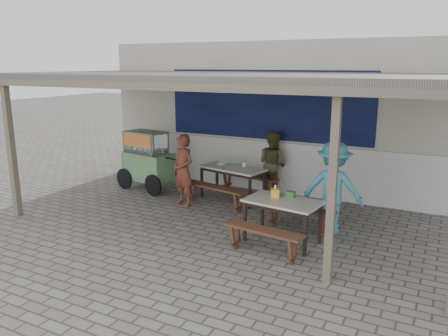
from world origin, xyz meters
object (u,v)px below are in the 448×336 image
bench_left_street (215,191)px  condiment_jar (244,164)px  table_right (283,205)px  condiment_bowl (222,164)px  table_left (232,171)px  vendor_cart (147,158)px  patron_street_side (183,170)px  bench_right_street (263,236)px  patron_wall_side (273,164)px  tissue_box (275,193)px  bench_left_wall (248,179)px  donation_box (291,194)px  patron_right_table (333,188)px  bench_right_wall (299,213)px

bench_left_street → condiment_jar: 0.97m
table_right → condiment_bowl: (-2.15, 1.89, 0.11)m
table_left → vendor_cart: vendor_cart is taller
patron_street_side → bench_right_street: bearing=-14.0°
patron_wall_side → bench_right_street: bearing=130.4°
tissue_box → condiment_jar: size_ratio=1.47×
table_right → patron_street_side: size_ratio=0.85×
bench_left_wall → patron_street_side: size_ratio=1.02×
table_right → condiment_bowl: 2.86m
condiment_jar → table_right: bearing=-50.4°
bench_left_street → donation_box: bearing=-14.3°
tissue_box → bench_left_street: bearing=149.2°
bench_right_street → condiment_jar: bearing=127.7°
bench_left_wall → bench_right_street: bearing=-51.0°
vendor_cart → donation_box: 4.31m
tissue_box → patron_right_table: bearing=43.3°
table_left → patron_right_table: bearing=-9.2°
tissue_box → bench_left_wall: bearing=123.8°
table_left → vendor_cart: size_ratio=0.85×
bench_left_wall → vendor_cart: 2.49m
donation_box → vendor_cart: bearing=161.3°
bench_left_street → bench_right_street: bearing=-33.4°
bench_left_wall → bench_right_wall: (1.79, -1.74, -0.01)m
bench_right_street → condiment_bowl: (-2.06, 2.55, 0.44)m
condiment_bowl → vendor_cart: bearing=-171.3°
bench_right_street → bench_right_wall: 1.32m
bench_left_street → patron_right_table: bearing=4.6°
bench_right_street → bench_left_street: bearing=142.8°
bench_right_street → tissue_box: bearing=104.7°
bench_left_wall → donation_box: size_ratio=10.03×
condiment_bowl → patron_street_side: bearing=-115.1°
patron_street_side → patron_wall_side: 2.14m
patron_street_side → condiment_bowl: patron_street_side is taller
table_left → bench_right_street: table_left is taller
condiment_jar → vendor_cart: bearing=-171.6°
patron_right_table → tissue_box: patron_right_table is taller
table_left → table_right: 2.55m
vendor_cart → donation_box: vendor_cart is taller
bench_left_street → patron_right_table: patron_right_table is taller
bench_left_street → patron_street_side: (-0.64, -0.21, 0.43)m
table_left → donation_box: (1.88, -1.55, 0.13)m
bench_left_street → bench_right_wall: (2.02, -0.51, -0.01)m
bench_right_street → bench_right_wall: (0.16, 1.31, 0.00)m
patron_right_table → vendor_cart: bearing=-13.4°
bench_right_street → donation_box: bearing=88.3°
bench_left_street → patron_wall_side: (0.77, 1.39, 0.40)m
patron_street_side → donation_box: (2.64, -0.73, 0.03)m
vendor_cart → tissue_box: 4.12m
bench_right_wall → bench_left_wall: bearing=143.0°
bench_right_street → vendor_cart: size_ratio=0.75×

